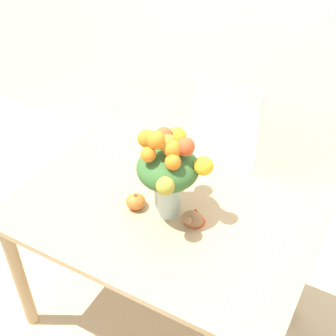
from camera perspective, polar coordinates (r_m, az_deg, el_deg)
The scene contains 6 objects.
ground_plane at distance 2.56m, azimuth -0.68°, elevation -17.43°, with size 12.00×12.00×0.00m, color tan.
dining_table at distance 2.05m, azimuth -0.81°, elevation -7.61°, with size 1.27×0.81×0.75m.
flower_vase at distance 1.83m, azimuth 0.06°, elevation -0.19°, with size 0.34×0.33×0.42m.
pumpkin at distance 1.98m, azimuth -3.96°, elevation -4.08°, with size 0.08×0.08×0.08m.
turkey_figurine at distance 1.91m, azimuth 3.19°, elevation -5.95°, with size 0.09×0.12×0.07m.
dining_chair_near_window at distance 2.67m, azimuth 5.57°, elevation 0.69°, with size 0.43×0.43×0.92m.
Camera 1 is at (0.70, -1.21, 2.14)m, focal length 50.00 mm.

